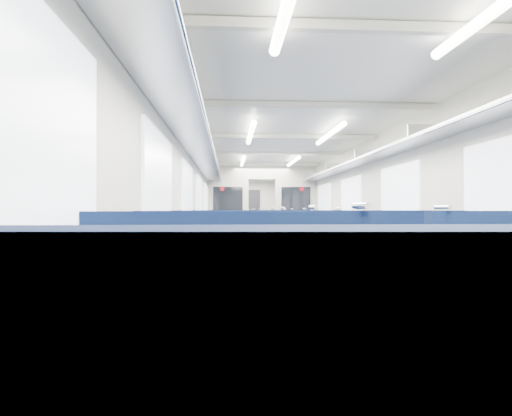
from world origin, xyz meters
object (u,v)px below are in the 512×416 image
object	(u,v)px
seat_12	(230,262)
seat_23	(282,236)
seat_10	(230,270)
seat_20	(230,239)
bulkhead	(262,209)
seat_11	(350,269)
seat_8	(231,283)
seat_7	(416,302)
end_door	(250,215)
seat_21	(287,239)
seat_5	(506,346)
seat_19	(299,244)
seat_17	(306,248)
seat_26	(230,233)
seat_4	(232,345)
seat_6	(231,305)
seat_16	(230,248)
seat_9	(376,282)
seat_25	(278,234)
seat_27	(275,232)
seat_15	(318,254)
seat_14	(230,253)
seat_18	(230,244)
seat_24	(230,234)
seat_13	(331,260)
seat_22	(230,236)

from	to	relation	value
seat_12	seat_23	bearing A→B (deg)	76.27
seat_10	seat_20	world-z (taller)	same
bulkhead	seat_11	distance (m)	5.48
seat_8	seat_20	distance (m)	7.77
seat_7	end_door	bearing A→B (deg)	93.48
seat_12	seat_21	world-z (taller)	same
seat_5	seat_19	distance (m)	8.03
seat_7	seat_17	xyz separation A→B (m)	(0.00, 5.75, 0.00)
seat_7	seat_10	bearing A→B (deg)	127.10
seat_19	seat_26	distance (m)	5.85
end_door	seat_5	bearing A→B (deg)	-86.82
bulkhead	seat_4	bearing A→B (deg)	-95.44
seat_6	seat_16	distance (m)	5.74
seat_26	seat_9	bearing A→B (deg)	-81.61
seat_4	seat_17	size ratio (longest dim) A/B	1.00
seat_4	seat_23	world-z (taller)	same
seat_25	seat_27	distance (m)	1.23
seat_15	seat_16	xyz separation A→B (m)	(-1.66, 1.27, 0.00)
seat_4	seat_14	world-z (taller)	same
seat_9	seat_25	xyz separation A→B (m)	(0.00, 10.09, 0.00)
seat_27	seat_18	bearing A→B (deg)	-106.69
seat_5	seat_10	bearing A→B (deg)	115.40
seat_20	seat_21	world-z (taller)	same
seat_20	seat_25	world-z (taller)	same
seat_7	seat_8	bearing A→B (deg)	146.18
seat_20	seat_11	bearing A→B (deg)	-76.09
seat_11	seat_17	size ratio (longest dim) A/B	1.00
seat_6	seat_17	size ratio (longest dim) A/B	1.00
seat_24	bulkhead	bearing A→B (deg)	-77.39
seat_17	seat_21	bearing A→B (deg)	90.00
seat_6	seat_15	size ratio (longest dim) A/B	1.00
seat_14	seat_27	world-z (taller)	same
seat_4	seat_13	distance (m)	4.82
seat_18	seat_22	world-z (taller)	same
bulkhead	seat_20	distance (m)	1.80
seat_21	seat_8	bearing A→B (deg)	-102.17
bulkhead	seat_25	bearing A→B (deg)	77.14
seat_5	seat_25	xyz separation A→B (m)	(0.00, 12.47, 0.00)
seat_26	seat_23	bearing A→B (deg)	-54.32
seat_16	seat_27	world-z (taller)	same
seat_9	seat_17	distance (m)	4.66
seat_23	seat_10	bearing A→B (deg)	-101.97
seat_11	seat_15	distance (m)	2.23
seat_9	seat_22	bearing A→B (deg)	100.55
seat_6	seat_21	distance (m)	9.01
seat_20	seat_26	size ratio (longest dim) A/B	1.00
seat_7	seat_24	world-z (taller)	same
seat_10	seat_14	size ratio (longest dim) A/B	1.00
seat_27	seat_8	bearing A→B (deg)	-98.36
seat_6	seat_12	world-z (taller)	same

